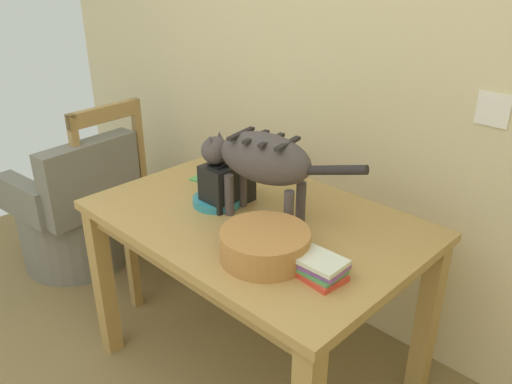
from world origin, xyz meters
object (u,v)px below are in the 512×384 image
Objects in this scene: wicker_basket at (265,244)px; toaster at (227,183)px; wooden_chair_near at (131,199)px; saucer_bowl at (217,200)px; coffee_mug at (217,187)px; book_stack at (320,267)px; cat at (261,160)px; magazine at (226,176)px; dining_table at (256,238)px; wicker_armchair at (77,219)px.

toaster is (-0.38, 0.19, 0.04)m from wicker_basket.
toaster is at bearing 82.47° from wooden_chair_near.
saucer_bowl is 1.39× the size of coffee_mug.
coffee_mug is 0.90m from wooden_chair_near.
saucer_bowl is 1.16× the size of book_stack.
wicker_basket is at bearing -168.12° from book_stack.
book_stack is at bearing -122.12° from cat.
magazine is at bearing 138.72° from toaster.
wicker_basket is 0.31× the size of wooden_chair_near.
coffee_mug is 0.68× the size of toaster.
dining_table is at bearing 83.09° from wooden_chair_near.
wicker_armchair is (-1.16, -0.05, -0.56)m from coffee_mug.
book_stack is at bearing -97.16° from wicker_armchair.
saucer_bowl is 0.65× the size of wicker_basket.
dining_table is 1.30× the size of wooden_chair_near.
wicker_armchair is (-1.34, -0.09, -0.39)m from dining_table.
toaster is 0.26× the size of wicker_armchair.
coffee_mug is 0.15× the size of wooden_chair_near.
book_stack reaches higher than dining_table.
coffee_mug reaches higher than wicker_basket.
magazine is at bearing 96.07° from wooden_chair_near.
dining_table is 0.40m from magazine.
wooden_chair_near is at bearing 176.06° from dining_table.
cat is at bearing 1.25° from toaster.
saucer_bowl reaches higher than dining_table.
wicker_basket is at bearing -20.74° from saucer_bowl.
magazine is (-0.35, 0.17, 0.10)m from dining_table.
wicker_basket reaches higher than saucer_bowl.
book_stack is (0.40, -0.15, -0.20)m from cat.
cat is 3.25× the size of toaster.
wooden_chair_near is (-0.81, 0.10, -0.31)m from saucer_bowl.
dining_table is at bearing 96.44° from cat.
wicker_basket reaches higher than dining_table.
saucer_bowl is at bearing 169.27° from book_stack.
wicker_basket is at bearing -144.23° from cat.
book_stack is 0.59m from toaster.
cat is 0.33m from wicker_basket.
cat reaches higher than wicker_basket.
toaster is 1.32m from wicker_armchair.
wooden_chair_near is (-1.22, 0.26, -0.34)m from wicker_basket.
toaster is (-0.16, 0.00, 0.18)m from dining_table.
wooden_chair_near is (-0.82, 0.10, -0.37)m from coffee_mug.
wicker_basket is 1.46× the size of toaster.
wicker_basket is 1.29m from wooden_chair_near.
magazine is at bearing 54.59° from cat.
wooden_chair_near is at bearing -70.91° from wicker_armchair.
dining_table is 1.57× the size of wicker_armchair.
wicker_basket is (0.21, -0.19, -0.18)m from cat.
book_stack reaches higher than magazine.
book_stack is at bearing -10.73° from saucer_bowl.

